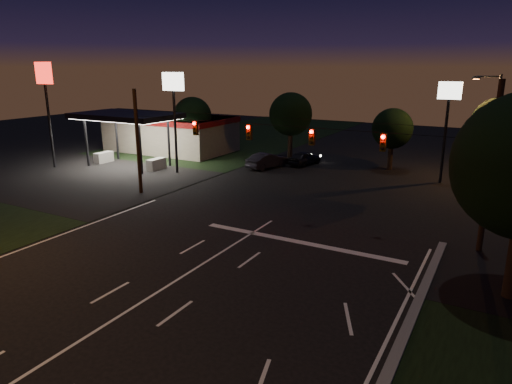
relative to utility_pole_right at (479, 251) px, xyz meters
The scene contains 17 objects.
ground 19.21m from the utility_pole_right, 128.66° to the right, with size 140.00×140.00×0.00m, color black.
cross_street_left 32.02m from the utility_pole_right, behind, with size 20.00×16.00×0.02m, color black.
stop_bar 9.66m from the utility_pole_right, 158.75° to the right, with size 12.00×0.50×0.01m, color silver.
utility_pole_right is the anchor object (origin of this frame).
utility_pole_left 24.00m from the utility_pole_right, behind, with size 0.28×0.28×8.00m, color black.
signal_span 13.20m from the utility_pole_right, behind, with size 24.00×0.40×1.56m.
gas_station 37.27m from the utility_pole_right, 155.56° to the left, with size 14.20×16.10×5.25m.
pole_sign_left_near 27.82m from the utility_pole_right, 164.93° to the left, with size 2.20×0.30×9.10m.
pole_sign_left_far 38.87m from the utility_pole_right, behind, with size 2.00×0.30×10.00m.
pole_sign_right 16.73m from the utility_pole_right, 104.93° to the left, with size 1.80×0.30×8.40m.
street_light_right_far 17.81m from the utility_pole_right, 92.57° to the left, with size 2.20×0.35×9.00m.
tree_far_a 33.84m from the utility_pole_right, 153.24° to the left, with size 4.20×4.20×6.42m.
tree_far_b 28.04m from the utility_pole_right, 136.25° to the left, with size 4.60×4.60×6.98m.
tree_far_c 20.58m from the utility_pole_right, 116.39° to the left, with size 3.80×3.80×5.86m.
tree_far_d 16.84m from the utility_pole_right, 89.92° to the left, with size 4.80×4.80×7.30m.
car_oncoming_a 23.50m from the utility_pole_right, 136.54° to the left, with size 1.64×4.08×1.39m, color black.
car_oncoming_b 23.52m from the utility_pole_right, 146.62° to the left, with size 1.57×4.51×1.49m, color black.
Camera 1 is at (12.57, -10.74, 9.56)m, focal length 32.00 mm.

